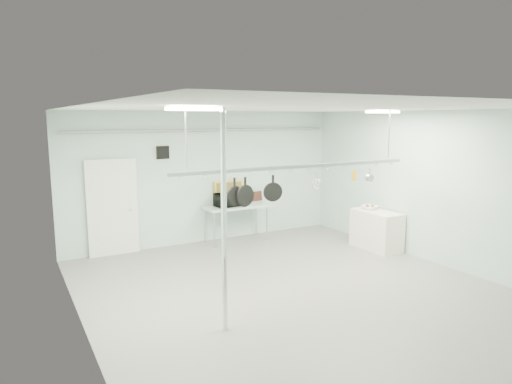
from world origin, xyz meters
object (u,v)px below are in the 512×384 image
coffee_canister (245,202)px  skillet_left (234,191)px  prep_table (236,208)px  pot_rack (300,165)px  skillet_right (273,188)px  microwave (228,200)px  fruit_bowl (370,207)px  skillet_mid (245,192)px  chrome_pole (224,222)px  side_cabinet (376,230)px

coffee_canister → skillet_left: size_ratio=0.44×
prep_table → pot_rack: size_ratio=0.33×
skillet_right → skillet_left: bearing=-161.5°
microwave → prep_table: bearing=177.8°
fruit_bowl → prep_table: bearing=142.7°
fruit_bowl → skillet_mid: bearing=-161.5°
prep_table → microwave: bearing=-176.3°
skillet_left → chrome_pole: bearing=-142.3°
prep_table → skillet_mid: bearing=-114.3°
side_cabinet → microwave: 3.60m
skillet_mid → side_cabinet: bearing=1.0°
coffee_canister → fruit_bowl: size_ratio=0.53×
chrome_pole → skillet_right: size_ratio=6.95×
prep_table → microwave: (-0.24, -0.02, 0.24)m
microwave → skillet_mid: skillet_mid is taller
pot_rack → side_cabinet: bearing=20.4°
microwave → skillet_left: 3.67m
fruit_bowl → skillet_mid: skillet_mid is taller
pot_rack → skillet_right: pot_rack is taller
prep_table → skillet_right: size_ratio=3.48×
chrome_pole → skillet_left: (0.62, 0.90, 0.26)m
fruit_bowl → skillet_right: size_ratio=0.81×
pot_rack → microwave: (0.16, 3.28, -1.16)m
side_cabinet → microwave: (-2.79, 2.18, 0.62)m
side_cabinet → pot_rack: 3.62m
skillet_right → chrome_pole: bearing=-127.8°
fruit_bowl → skillet_right: bearing=-158.9°
coffee_canister → chrome_pole: bearing=-121.4°
skillet_mid → skillet_right: bearing=-14.3°
side_cabinet → pot_rack: pot_rack is taller
prep_table → coffee_canister: bearing=-40.4°
prep_table → side_cabinet: (2.55, -2.20, -0.38)m
skillet_right → skillet_mid: bearing=-161.5°
side_cabinet → skillet_right: bearing=-162.6°
pot_rack → skillet_mid: pot_rack is taller
side_cabinet → fruit_bowl: (0.01, 0.25, 0.50)m
side_cabinet → skillet_left: skillet_left is taller
side_cabinet → microwave: microwave is taller
prep_table → microwave: microwave is taller
chrome_pole → skillet_right: chrome_pole is taller
fruit_bowl → skillet_mid: size_ratio=0.74×
coffee_canister → microwave: bearing=162.4°
chrome_pole → side_cabinet: chrome_pole is taller
chrome_pole → skillet_left: size_ratio=7.19×
chrome_pole → prep_table: chrome_pole is taller
prep_table → skillet_mid: 3.76m
prep_table → skillet_left: skillet_left is taller
side_cabinet → skillet_mid: 4.41m
coffee_canister → fruit_bowl: bearing=-37.0°
fruit_bowl → skillet_left: skillet_left is taller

